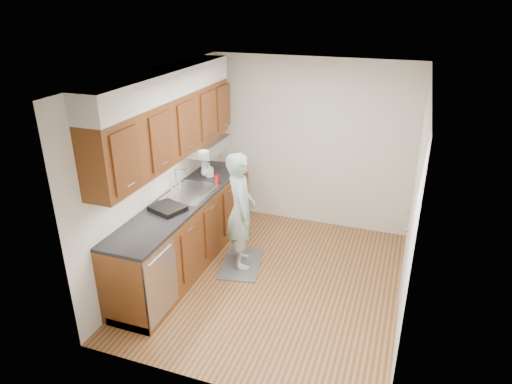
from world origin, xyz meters
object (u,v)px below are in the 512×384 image
person (241,203)px  soda_can (217,179)px  dish_rack (168,208)px  soap_bottle_a (205,166)px  soap_bottle_b (209,170)px  soap_bottle_c (206,170)px

person → soda_can: 0.61m
dish_rack → soda_can: bearing=97.7°
person → soap_bottle_a: size_ratio=6.14×
person → soda_can: person is taller
person → soda_can: bearing=26.7°
person → dish_rack: (-0.69, -0.59, 0.09)m
soap_bottle_a → soap_bottle_b: soap_bottle_a is taller
person → soap_bottle_c: size_ratio=9.36×
soap_bottle_a → soda_can: 0.38m
soap_bottle_a → dish_rack: size_ratio=0.75×
person → soap_bottle_c: (-0.74, 0.57, 0.15)m
soap_bottle_a → soda_can: bearing=-38.4°
soap_bottle_b → dish_rack: size_ratio=0.54×
person → dish_rack: 0.91m
soap_bottle_b → soda_can: 0.30m
dish_rack → person: bearing=60.9°
soap_bottle_c → person: bearing=-37.6°
soda_can → dish_rack: (-0.21, -0.95, -0.03)m
soap_bottle_b → dish_rack: (-0.00, -1.16, -0.07)m
soda_can → dish_rack: size_ratio=0.33×
dish_rack → soap_bottle_c: bearing=112.7°
soap_bottle_b → soda_can: bearing=-44.6°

